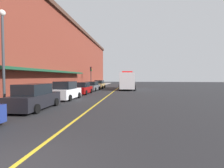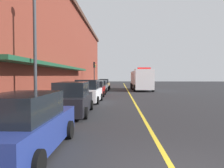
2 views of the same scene
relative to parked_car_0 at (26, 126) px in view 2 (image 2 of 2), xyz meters
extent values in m
plane|color=#232326|center=(3.94, 23.68, -0.82)|extent=(112.00, 112.00, 0.00)
cube|color=gray|center=(-2.26, 23.68, -0.75)|extent=(2.40, 70.00, 0.15)
cube|color=gold|center=(3.94, 23.68, -0.82)|extent=(0.16, 70.00, 0.01)
cube|color=maroon|center=(-9.65, 22.68, 5.35)|extent=(12.39, 64.00, 12.34)
cube|color=#472D23|center=(-3.31, 22.68, 11.22)|extent=(0.40, 64.00, 0.60)
cube|color=#19472D|center=(-2.91, 14.68, 2.28)|extent=(1.20, 22.40, 0.24)
cube|color=navy|center=(0.00, 0.07, -0.21)|extent=(1.72, 4.82, 0.87)
cube|color=black|center=(0.00, -0.17, 0.58)|extent=(1.54, 2.66, 0.71)
cylinder|color=black|center=(-0.86, 1.56, -0.50)|extent=(0.22, 0.64, 0.64)
cylinder|color=black|center=(0.87, 1.56, -0.50)|extent=(0.22, 0.64, 0.64)
cylinder|color=black|center=(0.86, -1.43, -0.50)|extent=(0.22, 0.64, 0.64)
cube|color=black|center=(-0.06, 6.50, -0.18)|extent=(1.96, 4.90, 0.94)
cube|color=black|center=(-0.05, 6.26, 0.68)|extent=(1.71, 2.71, 0.77)
cylinder|color=black|center=(-1.03, 7.97, -0.50)|extent=(0.24, 0.65, 0.64)
cylinder|color=black|center=(0.82, 8.03, -0.50)|extent=(0.24, 0.65, 0.64)
cylinder|color=black|center=(-0.94, 4.97, -0.50)|extent=(0.24, 0.65, 0.64)
cylinder|color=black|center=(0.90, 5.02, -0.50)|extent=(0.24, 0.65, 0.64)
cube|color=silver|center=(0.04, 12.14, -0.17)|extent=(2.02, 4.25, 0.96)
cube|color=black|center=(0.03, 11.93, 0.70)|extent=(1.77, 2.36, 0.78)
cylinder|color=black|center=(-0.86, 13.47, -0.50)|extent=(0.24, 0.65, 0.64)
cylinder|color=black|center=(1.03, 13.40, -0.50)|extent=(0.24, 0.65, 0.64)
cylinder|color=black|center=(-0.95, 10.88, -0.50)|extent=(0.24, 0.65, 0.64)
cylinder|color=black|center=(0.94, 10.81, -0.50)|extent=(0.24, 0.65, 0.64)
cube|color=maroon|center=(0.05, 17.96, -0.24)|extent=(1.83, 4.51, 0.82)
cube|color=black|center=(0.06, 17.74, 0.51)|extent=(1.64, 2.48, 0.67)
cylinder|color=black|center=(-0.87, 19.36, -0.50)|extent=(0.22, 0.64, 0.64)
cylinder|color=black|center=(0.97, 19.36, -0.50)|extent=(0.22, 0.64, 0.64)
cylinder|color=black|center=(-0.86, 16.56, -0.50)|extent=(0.22, 0.64, 0.64)
cylinder|color=black|center=(0.98, 16.57, -0.50)|extent=(0.22, 0.64, 0.64)
cube|color=#595B60|center=(0.02, 23.93, -0.25)|extent=(2.04, 4.72, 0.79)
cube|color=black|center=(0.01, 23.70, 0.46)|extent=(1.78, 2.62, 0.64)
cylinder|color=black|center=(-0.86, 25.41, -0.50)|extent=(0.24, 0.65, 0.64)
cylinder|color=black|center=(1.02, 25.33, -0.50)|extent=(0.24, 0.65, 0.64)
cylinder|color=black|center=(-0.98, 22.53, -0.50)|extent=(0.24, 0.65, 0.64)
cylinder|color=black|center=(0.91, 22.45, -0.50)|extent=(0.24, 0.65, 0.64)
cube|color=#A5844C|center=(0.08, 30.23, -0.23)|extent=(1.77, 4.41, 0.84)
cube|color=black|center=(0.08, 30.01, 0.54)|extent=(1.58, 2.43, 0.69)
cylinder|color=black|center=(-0.77, 31.60, -0.50)|extent=(0.23, 0.64, 0.64)
cylinder|color=black|center=(0.97, 31.58, -0.50)|extent=(0.23, 0.64, 0.64)
cylinder|color=black|center=(-0.81, 28.88, -0.50)|extent=(0.23, 0.64, 0.64)
cylinder|color=black|center=(0.93, 28.86, -0.50)|extent=(0.23, 0.64, 0.64)
cube|color=silver|center=(6.13, 24.43, 0.91)|extent=(2.63, 2.46, 2.86)
cube|color=silver|center=(6.05, 28.91, 0.79)|extent=(2.70, 5.91, 2.63)
cube|color=red|center=(6.13, 24.43, 2.46)|extent=(1.82, 0.63, 0.24)
cylinder|color=black|center=(7.44, 24.54, -0.32)|extent=(0.32, 1.01, 1.00)
cylinder|color=black|center=(4.82, 24.49, -0.32)|extent=(0.32, 1.01, 1.00)
cylinder|color=black|center=(7.37, 28.20, -0.32)|extent=(0.32, 1.01, 1.00)
cylinder|color=black|center=(4.75, 28.15, -0.32)|extent=(0.32, 1.01, 1.00)
cylinder|color=black|center=(7.32, 30.57, -0.32)|extent=(0.32, 1.01, 1.00)
cylinder|color=black|center=(4.71, 30.52, -0.32)|extent=(0.32, 1.01, 1.00)
cylinder|color=#4C4C51|center=(-1.41, 23.38, -0.15)|extent=(0.07, 0.07, 1.05)
cube|color=black|center=(-1.41, 23.38, 0.52)|extent=(0.14, 0.18, 0.28)
cylinder|color=#4C4C51|center=(-1.41, 22.22, -0.15)|extent=(0.07, 0.07, 1.05)
cube|color=black|center=(-1.41, 22.22, 0.52)|extent=(0.14, 0.18, 0.28)
cylinder|color=#33383D|center=(-2.01, 5.81, 2.58)|extent=(0.18, 0.18, 6.50)
cylinder|color=#232326|center=(-1.36, 28.53, 1.03)|extent=(0.14, 0.14, 3.40)
cube|color=black|center=(-1.36, 28.53, 3.18)|extent=(0.28, 0.36, 0.90)
sphere|color=red|center=(-1.20, 28.53, 3.48)|extent=(0.16, 0.16, 0.16)
sphere|color=gold|center=(-1.20, 28.53, 3.18)|extent=(0.16, 0.16, 0.16)
sphere|color=green|center=(-1.20, 28.53, 2.88)|extent=(0.16, 0.16, 0.16)
camera|label=1|loc=(7.09, -5.22, 1.57)|focal=27.25mm
camera|label=2|loc=(2.66, -6.03, 1.43)|focal=34.64mm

